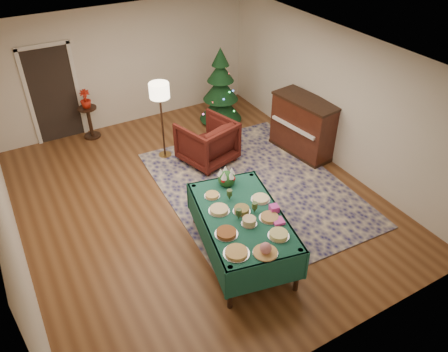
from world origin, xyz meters
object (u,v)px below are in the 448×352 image
side_table (90,123)px  buffet_table (242,223)px  gift_box (274,209)px  piano (303,127)px  armchair (207,140)px  christmas_tree (221,90)px  potted_plant (86,103)px  floor_lamp (160,95)px

side_table → buffet_table: bearing=-78.2°
gift_box → piano: size_ratio=0.09×
armchair → gift_box: bearing=67.3°
christmas_tree → piano: bearing=-67.6°
potted_plant → gift_box: bearing=-73.7°
side_table → christmas_tree: bearing=-15.7°
armchair → floor_lamp: size_ratio=0.61×
armchair → floor_lamp: floor_lamp is taller
gift_box → potted_plant: (-1.46, 4.96, -0.01)m
armchair → potted_plant: bearing=-66.2°
floor_lamp → potted_plant: size_ratio=4.01×
buffet_table → side_table: 4.91m
armchair → piano: bearing=145.3°
floor_lamp → side_table: floor_lamp is taller
buffet_table → piano: size_ratio=1.52×
side_table → piano: bearing=-37.3°
armchair → potted_plant: (-1.80, 2.17, 0.34)m
christmas_tree → buffet_table: bearing=-115.2°
piano → floor_lamp: bearing=153.7°
buffet_table → piano: 3.35m
floor_lamp → piano: size_ratio=1.10×
buffet_table → armchair: 2.74m
floor_lamp → side_table: bearing=125.7°
floor_lamp → potted_plant: floor_lamp is taller
gift_box → buffet_table: bearing=159.8°
side_table → potted_plant: bearing=-90.0°
potted_plant → christmas_tree: christmas_tree is taller
gift_box → potted_plant: bearing=106.3°
christmas_tree → side_table: bearing=164.3°
piano → gift_box: bearing=-136.6°
buffet_table → potted_plant: size_ratio=5.52×
armchair → floor_lamp: bearing=-58.2°
buffet_table → armchair: size_ratio=2.24×
buffet_table → potted_plant: (-1.00, 4.80, 0.20)m
buffet_table → floor_lamp: floor_lamp is taller
floor_lamp → potted_plant: bearing=125.7°
armchair → side_table: size_ratio=1.38×
floor_lamp → potted_plant: (-1.11, 1.55, -0.54)m
potted_plant → side_table: bearing=90.0°
gift_box → floor_lamp: bearing=95.8°
armchair → piano: piano is taller
side_table → piano: (3.71, -2.83, 0.24)m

